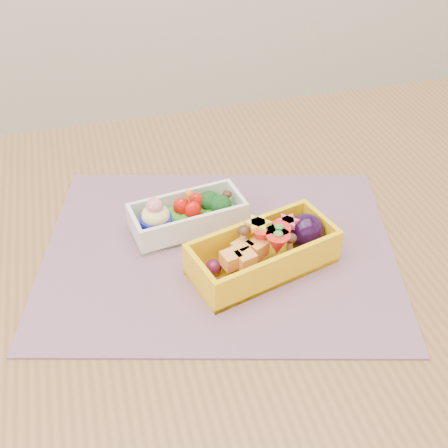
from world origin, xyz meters
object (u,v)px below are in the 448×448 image
object	(u,v)px
table	(246,309)
placemat	(219,251)
bento_white	(187,216)
bento_yellow	(266,251)

from	to	relation	value
table	placemat	xyz separation A→B (m)	(-0.03, 0.02, 0.10)
table	bento_white	bearing A→B (deg)	130.21
table	bento_yellow	distance (m)	0.13
table	bento_yellow	size ratio (longest dim) A/B	6.23
table	bento_yellow	xyz separation A→B (m)	(0.01, -0.03, 0.13)
table	bento_yellow	world-z (taller)	bento_yellow
bento_white	bento_yellow	xyz separation A→B (m)	(0.08, -0.10, 0.01)
bento_white	table	bearing A→B (deg)	-57.59
table	bento_white	xyz separation A→B (m)	(-0.06, 0.07, 0.12)
bento_yellow	table	bearing A→B (deg)	103.88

